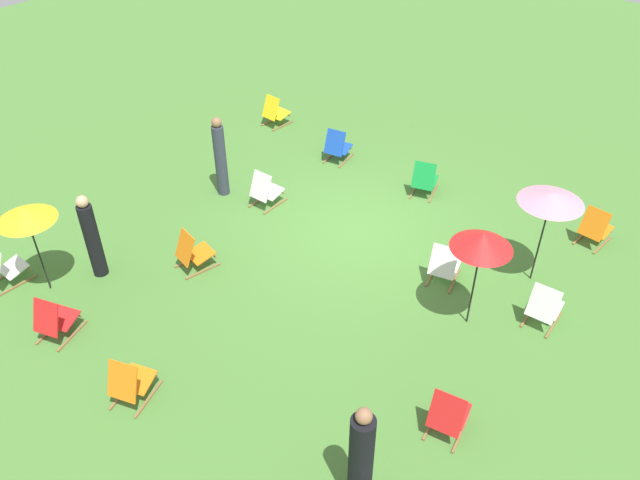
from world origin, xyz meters
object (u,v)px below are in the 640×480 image
object	(u,v)px
deckchair_0	(4,267)
deckchair_7	(444,265)
deckchair_11	(55,320)
deckchair_3	(424,180)
umbrella_2	(25,214)
deckchair_6	(265,191)
person_0	(220,158)
umbrella_0	(482,241)
deckchair_2	(544,307)
deckchair_10	(130,382)
deckchair_4	(448,414)
deckchair_5	(275,112)
person_2	(92,238)
deckchair_9	(337,147)
person_1	(361,461)
umbrella_1	(552,198)
deckchair_1	(193,252)
deckchair_12	(595,228)

from	to	relation	value
deckchair_0	deckchair_7	distance (m)	8.12
deckchair_11	deckchair_7	bearing A→B (deg)	-147.09
deckchair_3	umbrella_2	bearing A→B (deg)	45.02
deckchair_6	person_0	size ratio (longest dim) A/B	0.45
deckchair_11	umbrella_0	xyz separation A→B (m)	(-5.29, -4.57, 1.39)
deckchair_6	deckchair_3	bearing A→B (deg)	-134.92
deckchair_2	umbrella_2	world-z (taller)	umbrella_2
deckchair_3	deckchair_10	world-z (taller)	same
deckchair_4	deckchair_5	world-z (taller)	same
deckchair_5	deckchair_10	bearing A→B (deg)	122.88
deckchair_10	person_2	xyz separation A→B (m)	(2.89, -1.53, 0.47)
deckchair_11	umbrella_2	world-z (taller)	umbrella_2
deckchair_0	deckchair_6	xyz separation A→B (m)	(-2.03, -4.92, 0.00)
deckchair_7	deckchair_9	bearing A→B (deg)	-41.81
person_1	deckchair_11	bearing A→B (deg)	-51.46
deckchair_0	umbrella_1	size ratio (longest dim) A/B	0.43
deckchair_6	deckchair_11	distance (m)	5.14
deckchair_10	umbrella_1	world-z (taller)	umbrella_1
deckchair_1	deckchair_2	xyz separation A→B (m)	(-5.84, -2.66, 0.00)
deckchair_0	deckchair_6	bearing A→B (deg)	-110.57
deckchair_2	deckchair_9	distance (m)	6.58
deckchair_1	person_1	bearing A→B (deg)	173.25
deckchair_4	deckchair_6	world-z (taller)	same
deckchair_5	umbrella_1	distance (m)	8.32
deckchair_7	deckchair_3	bearing A→B (deg)	-64.99
deckchair_3	deckchair_9	bearing A→B (deg)	-17.15
deckchair_12	umbrella_2	world-z (taller)	umbrella_2
deckchair_2	person_1	size ratio (longest dim) A/B	0.45
deckchair_5	umbrella_0	size ratio (longest dim) A/B	0.43
deckchair_4	umbrella_0	world-z (taller)	umbrella_0
deckchair_11	umbrella_1	distance (m)	8.66
deckchair_5	person_1	distance (m)	10.99
deckchair_10	umbrella_0	world-z (taller)	umbrella_0
deckchair_11	umbrella_0	world-z (taller)	umbrella_0
deckchair_5	person_2	world-z (taller)	person_2
deckchair_9	deckchair_10	xyz separation A→B (m)	(-1.92, 7.75, 0.00)
deckchair_10	deckchair_5	bearing A→B (deg)	-79.74
deckchair_2	deckchair_12	xyz separation A→B (m)	(0.09, -2.83, 0.00)
deckchair_3	umbrella_0	distance (m)	4.33
deckchair_11	deckchair_12	bearing A→B (deg)	-144.52
deckchair_10	person_0	world-z (taller)	person_0
deckchair_3	umbrella_0	xyz separation A→B (m)	(-2.70, 3.08, 1.39)
deckchair_0	deckchair_7	size ratio (longest dim) A/B	0.99
deckchair_4	deckchair_9	bearing A→B (deg)	-50.89
deckchair_3	deckchair_12	bearing A→B (deg)	171.33
deckchair_5	umbrella_0	bearing A→B (deg)	159.59
deckchair_6	person_2	size ratio (longest dim) A/B	0.48
person_1	person_2	bearing A→B (deg)	-64.99
deckchair_3	deckchair_6	size ratio (longest dim) A/B	1.04
deckchair_12	deckchair_5	bearing A→B (deg)	7.30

